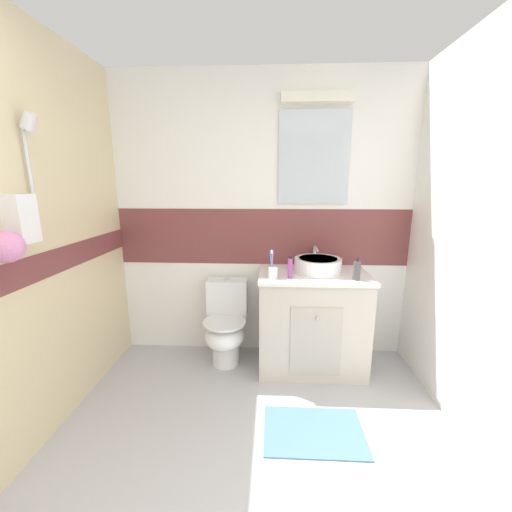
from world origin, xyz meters
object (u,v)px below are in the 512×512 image
object	(u,v)px
toothbrush_cup	(273,271)
soap_dispenser	(357,271)
toilet	(226,325)
toothpaste_tube_upright	(290,268)
sink_basin	(318,265)

from	to	relation	value
toothbrush_cup	soap_dispenser	distance (m)	0.64
toilet	toothbrush_cup	world-z (taller)	toothbrush_cup
toilet	soap_dispenser	xyz separation A→B (m)	(1.04, -0.21, 0.57)
toilet	toothpaste_tube_upright	world-z (taller)	toothpaste_tube_upright
soap_dispenser	toothpaste_tube_upright	distance (m)	0.50
sink_basin	soap_dispenser	world-z (taller)	sink_basin
toothbrush_cup	soap_dispenser	xyz separation A→B (m)	(0.64, -0.02, 0.02)
soap_dispenser	toilet	bearing A→B (deg)	168.54
sink_basin	toothpaste_tube_upright	distance (m)	0.30
sink_basin	toothbrush_cup	bearing A→B (deg)	-152.77
toilet	toothbrush_cup	bearing A→B (deg)	-25.21
toilet	sink_basin	bearing A→B (deg)	-0.02
sink_basin	toothbrush_cup	size ratio (longest dim) A/B	1.92
toothpaste_tube_upright	soap_dispenser	bearing A→B (deg)	-2.84
sink_basin	toothpaste_tube_upright	world-z (taller)	sink_basin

